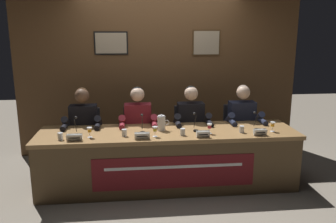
{
  "coord_description": "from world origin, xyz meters",
  "views": [
    {
      "loc": [
        -0.44,
        -4.17,
        1.97
      ],
      "look_at": [
        0.0,
        0.0,
        0.97
      ],
      "focal_mm": 37.22,
      "sensor_mm": 36.0,
      "label": 1
    }
  ],
  "objects_px": {
    "water_cup_far_left": "(60,137)",
    "water_cup_center_left": "(124,133)",
    "panelist_far_right": "(243,122)",
    "juice_glass_center_left": "(155,130)",
    "panelist_center_right": "(191,123)",
    "water_pitcher_central": "(162,123)",
    "microphone_center_left": "(142,127)",
    "nameplate_center_right": "(203,134)",
    "nameplate_center_left": "(142,136)",
    "microphone_center_right": "(195,125)",
    "water_cup_far_right": "(242,130)",
    "conference_table": "(169,151)",
    "nameplate_far_left": "(74,137)",
    "juice_glass_far_right": "(273,125)",
    "chair_far_left": "(86,141)",
    "juice_glass_far_left": "(90,130)",
    "chair_center_right": "(189,138)",
    "chair_far_right": "(238,137)",
    "chair_center_left": "(138,140)",
    "panelist_center_left": "(138,125)",
    "water_cup_center_right": "(183,132)",
    "microphone_far_left": "(75,129)",
    "juice_glass_center_right": "(209,127)",
    "nameplate_far_right": "(260,132)",
    "panelist_far_left": "(83,126)"
  },
  "relations": [
    {
      "from": "panelist_center_right",
      "to": "panelist_far_left",
      "type": "bearing_deg",
      "value": 180.0
    },
    {
      "from": "microphone_far_left",
      "to": "panelist_center_left",
      "type": "xyz_separation_m",
      "value": [
        0.76,
        0.46,
        -0.1
      ]
    },
    {
      "from": "water_cup_center_left",
      "to": "water_cup_center_right",
      "type": "xyz_separation_m",
      "value": [
        0.7,
        -0.04,
        0.0
      ]
    },
    {
      "from": "water_cup_center_left",
      "to": "microphone_far_left",
      "type": "bearing_deg",
      "value": 170.21
    },
    {
      "from": "juice_glass_center_left",
      "to": "chair_center_right",
      "type": "height_order",
      "value": "chair_center_right"
    },
    {
      "from": "water_cup_far_left",
      "to": "nameplate_center_right",
      "type": "distance_m",
      "value": 1.66
    },
    {
      "from": "water_cup_far_left",
      "to": "juice_glass_far_right",
      "type": "distance_m",
      "value": 2.56
    },
    {
      "from": "water_cup_center_left",
      "to": "chair_center_right",
      "type": "bearing_deg",
      "value": 39.89
    },
    {
      "from": "microphone_far_left",
      "to": "water_cup_far_right",
      "type": "xyz_separation_m",
      "value": [
        2.02,
        -0.1,
        -0.04
      ]
    },
    {
      "from": "chair_far_left",
      "to": "panelist_center_right",
      "type": "distance_m",
      "value": 1.51
    },
    {
      "from": "water_cup_center_left",
      "to": "nameplate_far_left",
      "type": "bearing_deg",
      "value": -168.09
    },
    {
      "from": "conference_table",
      "to": "juice_glass_center_left",
      "type": "relative_size",
      "value": 26.08
    },
    {
      "from": "chair_center_left",
      "to": "panelist_center_left",
      "type": "relative_size",
      "value": 0.73
    },
    {
      "from": "conference_table",
      "to": "nameplate_far_left",
      "type": "distance_m",
      "value": 1.15
    },
    {
      "from": "nameplate_center_left",
      "to": "microphone_center_right",
      "type": "xyz_separation_m",
      "value": [
        0.68,
        0.28,
        0.03
      ]
    },
    {
      "from": "conference_table",
      "to": "microphone_far_left",
      "type": "height_order",
      "value": "microphone_far_left"
    },
    {
      "from": "microphone_center_right",
      "to": "water_cup_far_right",
      "type": "bearing_deg",
      "value": -14.76
    },
    {
      "from": "water_cup_center_left",
      "to": "microphone_center_left",
      "type": "xyz_separation_m",
      "value": [
        0.22,
        0.13,
        0.04
      ]
    },
    {
      "from": "conference_table",
      "to": "panelist_center_left",
      "type": "bearing_deg",
      "value": 126.13
    },
    {
      "from": "conference_table",
      "to": "chair_center_left",
      "type": "height_order",
      "value": "chair_center_left"
    },
    {
      "from": "nameplate_far_left",
      "to": "nameplate_center_right",
      "type": "distance_m",
      "value": 1.49
    },
    {
      "from": "microphone_center_right",
      "to": "chair_far_left",
      "type": "bearing_deg",
      "value": 156.94
    },
    {
      "from": "nameplate_far_left",
      "to": "nameplate_center_left",
      "type": "bearing_deg",
      "value": -1.51
    },
    {
      "from": "chair_far_left",
      "to": "juice_glass_far_left",
      "type": "bearing_deg",
      "value": -78.57
    },
    {
      "from": "chair_center_left",
      "to": "water_cup_center_left",
      "type": "xyz_separation_m",
      "value": [
        -0.18,
        -0.76,
        0.33
      ]
    },
    {
      "from": "panelist_center_right",
      "to": "panelist_far_right",
      "type": "distance_m",
      "value": 0.73
    },
    {
      "from": "juice_glass_center_right",
      "to": "juice_glass_far_right",
      "type": "xyz_separation_m",
      "value": [
        0.8,
        0.0,
        0.0
      ]
    },
    {
      "from": "panelist_far_right",
      "to": "juice_glass_center_left",
      "type": "bearing_deg",
      "value": -154.25
    },
    {
      "from": "water_cup_far_left",
      "to": "nameplate_center_left",
      "type": "relative_size",
      "value": 0.48
    },
    {
      "from": "nameplate_center_left",
      "to": "nameplate_center_right",
      "type": "relative_size",
      "value": 1.11
    },
    {
      "from": "microphone_center_right",
      "to": "chair_far_right",
      "type": "height_order",
      "value": "microphone_center_right"
    },
    {
      "from": "juice_glass_center_left",
      "to": "panelist_far_right",
      "type": "distance_m",
      "value": 1.42
    },
    {
      "from": "nameplate_far_right",
      "to": "chair_center_left",
      "type": "bearing_deg",
      "value": 148.15
    },
    {
      "from": "chair_far_left",
      "to": "panelist_far_right",
      "type": "height_order",
      "value": "panelist_far_right"
    },
    {
      "from": "panelist_center_right",
      "to": "water_pitcher_central",
      "type": "bearing_deg",
      "value": -141.12
    },
    {
      "from": "conference_table",
      "to": "chair_center_left",
      "type": "xyz_separation_m",
      "value": [
        -0.37,
        0.7,
        -0.07
      ]
    },
    {
      "from": "panelist_far_right",
      "to": "juice_glass_far_right",
      "type": "height_order",
      "value": "panelist_far_right"
    },
    {
      "from": "microphone_center_right",
      "to": "panelist_far_right",
      "type": "relative_size",
      "value": 0.18
    },
    {
      "from": "water_cup_center_right",
      "to": "water_pitcher_central",
      "type": "xyz_separation_m",
      "value": [
        -0.23,
        0.24,
        0.06
      ]
    },
    {
      "from": "juice_glass_center_left",
      "to": "microphone_center_left",
      "type": "height_order",
      "value": "microphone_center_left"
    },
    {
      "from": "juice_glass_center_left",
      "to": "nameplate_center_right",
      "type": "distance_m",
      "value": 0.57
    },
    {
      "from": "chair_center_right",
      "to": "water_cup_center_right",
      "type": "bearing_deg",
      "value": -104.83
    },
    {
      "from": "nameplate_center_left",
      "to": "chair_far_right",
      "type": "bearing_deg",
      "value": 32.08
    },
    {
      "from": "chair_center_right",
      "to": "water_pitcher_central",
      "type": "xyz_separation_m",
      "value": [
        -0.44,
        -0.56,
        0.39
      ]
    },
    {
      "from": "water_cup_far_left",
      "to": "water_cup_center_left",
      "type": "distance_m",
      "value": 0.73
    },
    {
      "from": "chair_center_right",
      "to": "chair_far_right",
      "type": "xyz_separation_m",
      "value": [
        0.73,
        0.0,
        0.0
      ]
    },
    {
      "from": "juice_glass_far_left",
      "to": "chair_center_left",
      "type": "bearing_deg",
      "value": 53.09
    },
    {
      "from": "water_cup_far_left",
      "to": "panelist_center_left",
      "type": "distance_m",
      "value": 1.1
    },
    {
      "from": "juice_glass_center_left",
      "to": "juice_glass_center_right",
      "type": "relative_size",
      "value": 1.0
    },
    {
      "from": "chair_far_left",
      "to": "nameplate_far_right",
      "type": "relative_size",
      "value": 5.57
    }
  ]
}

